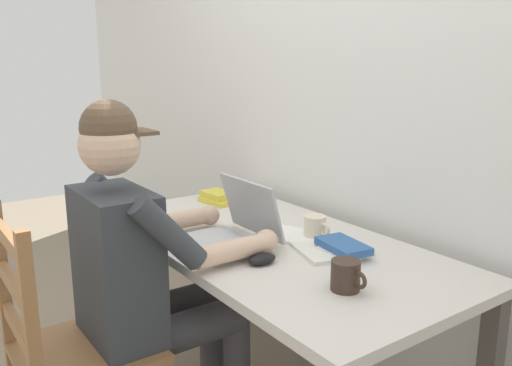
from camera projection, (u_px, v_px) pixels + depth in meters
back_wall at (365, 75)px, 2.09m from camera, size 6.00×0.04×2.60m
desk at (270, 261)px, 1.99m from camera, size 1.51×0.77×0.70m
seated_person at (148, 266)px, 1.77m from camera, size 0.50×0.60×1.24m
wooden_chair at (68, 352)px, 1.66m from camera, size 0.42×0.42×0.94m
laptop at (232, 229)px, 1.92m from camera, size 0.33×0.30×0.23m
computer_mouse at (262, 259)px, 1.73m from camera, size 0.06×0.10×0.03m
coffee_mug_white at (315, 227)px, 1.97m from camera, size 0.12×0.08×0.09m
coffee_mug_dark at (346, 276)px, 1.52m from camera, size 0.12×0.09×0.09m
book_stack_main at (218, 197)px, 2.48m from camera, size 0.19×0.13×0.05m
book_stack_side at (344, 248)px, 1.81m from camera, size 0.21×0.16×0.04m
paper_pile_near_laptop at (320, 252)px, 1.82m from camera, size 0.23×0.19×0.01m
paper_pile_back_corner at (291, 235)px, 2.00m from camera, size 0.27×0.24×0.01m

